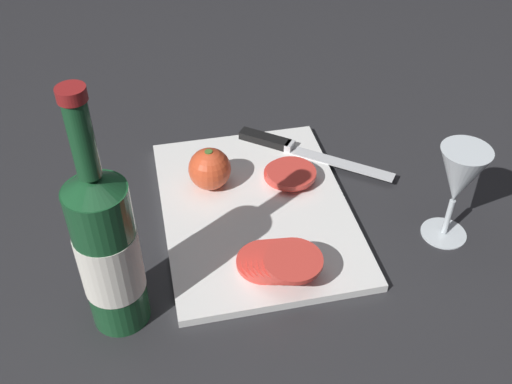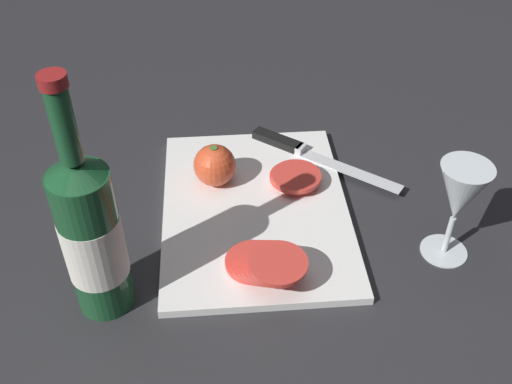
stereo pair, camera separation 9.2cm
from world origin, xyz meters
The scene contains 8 objects.
ground_plane centered at (0.00, 0.00, 0.00)m, with size 3.00×3.00×0.00m, color #28282B.
cutting_board centered at (0.05, 0.00, 0.01)m, with size 0.39×0.29×0.01m.
wine_bottle centered at (0.21, -0.22, 0.12)m, with size 0.08×0.08×0.35m.
wine_glass centered at (0.16, 0.27, 0.11)m, with size 0.07×0.07×0.16m.
whole_tomato centered at (-0.02, -0.06, 0.05)m, with size 0.07×0.07×0.07m.
knife centered at (-0.09, 0.08, 0.02)m, with size 0.19×0.24×0.01m.
tomato_slice_stack_near centered at (0.19, 0.00, 0.03)m, with size 0.12×0.11×0.04m.
tomato_slice_stack_far centered at (-0.01, 0.07, 0.02)m, with size 0.10×0.08×0.02m.
Camera 1 is at (0.73, -0.15, 0.65)m, focal length 42.00 mm.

